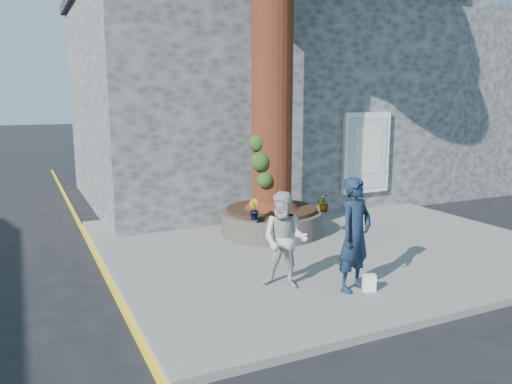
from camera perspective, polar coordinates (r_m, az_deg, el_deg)
name	(u,v)px	position (r m, az deg, el deg)	size (l,w,h in m)	color
ground	(282,270)	(9.51, 3.00, -8.84)	(120.00, 120.00, 0.00)	black
pavement	(321,243)	(11.04, 7.41, -5.81)	(9.00, 8.00, 0.12)	slate
yellow_line	(107,277)	(9.50, -16.69, -9.29)	(0.10, 30.00, 0.01)	yellow
stone_shop	(246,99)	(16.53, -1.21, 10.60)	(10.30, 8.30, 6.30)	#444648
neighbour_shop	(430,103)	(21.12, 19.29, 9.59)	(6.00, 8.00, 6.00)	#444648
planter	(271,221)	(11.44, 1.78, -3.30)	(2.30, 2.30, 0.60)	black
man	(355,235)	(8.10, 11.26, -4.80)	(0.67, 0.44, 1.84)	#132034
woman	(285,240)	(8.10, 3.30, -5.52)	(0.77, 0.60, 1.59)	#B4B3AC
shopping_bag	(369,283)	(8.32, 12.82, -10.08)	(0.20, 0.12, 0.28)	white
plant_a	(286,190)	(12.46, 3.48, 0.21)	(0.21, 0.14, 0.39)	gray
plant_b	(254,209)	(10.21, -0.27, -1.99)	(0.24, 0.23, 0.43)	gray
plant_c	(324,203)	(11.03, 7.75, -1.27)	(0.21, 0.21, 0.38)	gray
plant_d	(321,204)	(11.12, 7.49, -1.33)	(0.29, 0.26, 0.32)	gray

